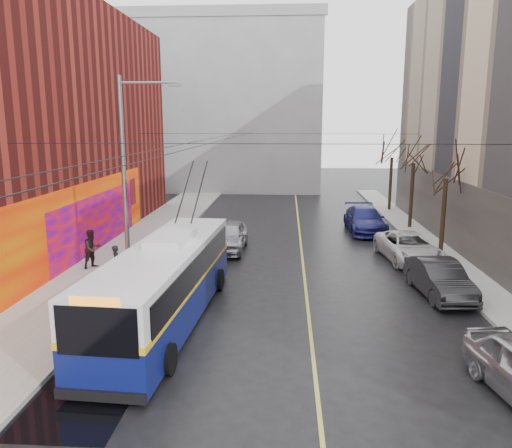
{
  "coord_description": "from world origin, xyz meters",
  "views": [
    {
      "loc": [
        0.62,
        -10.78,
        7.08
      ],
      "look_at": [
        -0.71,
        10.62,
        2.73
      ],
      "focal_mm": 35.0,
      "sensor_mm": 36.0,
      "label": 1
    }
  ],
  "objects_px": {
    "parked_car_c": "(409,247)",
    "parked_car_d": "(365,220)",
    "streetlight_pole": "(128,177)",
    "tree_far": "(392,148)",
    "tree_mid": "(414,151)",
    "parked_car_b": "(439,279)",
    "pedestrian_a": "(117,263)",
    "following_car": "(228,236)",
    "tree_near": "(447,164)",
    "pedestrian_b": "(92,249)",
    "trolleybus": "(165,282)"
  },
  "relations": [
    {
      "from": "parked_car_c",
      "to": "parked_car_d",
      "type": "xyz_separation_m",
      "value": [
        -1.2,
        7.02,
        0.08
      ]
    },
    {
      "from": "streetlight_pole",
      "to": "tree_far",
      "type": "xyz_separation_m",
      "value": [
        15.14,
        20.0,
        0.3
      ]
    },
    {
      "from": "tree_mid",
      "to": "streetlight_pole",
      "type": "bearing_deg",
      "value": -139.35
    },
    {
      "from": "parked_car_b",
      "to": "tree_mid",
      "type": "bearing_deg",
      "value": 76.32
    },
    {
      "from": "pedestrian_a",
      "to": "parked_car_d",
      "type": "bearing_deg",
      "value": -71.64
    },
    {
      "from": "streetlight_pole",
      "to": "pedestrian_a",
      "type": "xyz_separation_m",
      "value": [
        -0.79,
        0.28,
        -3.9
      ]
    },
    {
      "from": "parked_car_d",
      "to": "following_car",
      "type": "height_order",
      "value": "following_car"
    },
    {
      "from": "tree_near",
      "to": "pedestrian_b",
      "type": "xyz_separation_m",
      "value": [
        -17.78,
        -3.85,
        -3.88
      ]
    },
    {
      "from": "tree_mid",
      "to": "trolleybus",
      "type": "relative_size",
      "value": 0.58
    },
    {
      "from": "parked_car_d",
      "to": "pedestrian_b",
      "type": "height_order",
      "value": "pedestrian_b"
    },
    {
      "from": "parked_car_c",
      "to": "pedestrian_a",
      "type": "bearing_deg",
      "value": -168.48
    },
    {
      "from": "parked_car_b",
      "to": "pedestrian_b",
      "type": "height_order",
      "value": "pedestrian_b"
    },
    {
      "from": "parked_car_d",
      "to": "parked_car_b",
      "type": "bearing_deg",
      "value": -86.12
    },
    {
      "from": "tree_near",
      "to": "trolleybus",
      "type": "relative_size",
      "value": 0.56
    },
    {
      "from": "trolleybus",
      "to": "parked_car_d",
      "type": "height_order",
      "value": "trolleybus"
    },
    {
      "from": "parked_car_b",
      "to": "parked_car_c",
      "type": "relative_size",
      "value": 0.86
    },
    {
      "from": "tree_near",
      "to": "parked_car_c",
      "type": "distance_m",
      "value": 4.83
    },
    {
      "from": "tree_near",
      "to": "parked_car_d",
      "type": "distance_m",
      "value": 7.89
    },
    {
      "from": "tree_near",
      "to": "parked_car_d",
      "type": "height_order",
      "value": "tree_near"
    },
    {
      "from": "parked_car_d",
      "to": "parked_car_c",
      "type": "bearing_deg",
      "value": -81.94
    },
    {
      "from": "streetlight_pole",
      "to": "parked_car_b",
      "type": "height_order",
      "value": "streetlight_pole"
    },
    {
      "from": "tree_near",
      "to": "tree_mid",
      "type": "bearing_deg",
      "value": 90.0
    },
    {
      "from": "tree_mid",
      "to": "parked_car_c",
      "type": "xyz_separation_m",
      "value": [
        -2.0,
        -8.13,
        -4.52
      ]
    },
    {
      "from": "tree_near",
      "to": "pedestrian_a",
      "type": "height_order",
      "value": "tree_near"
    },
    {
      "from": "parked_car_b",
      "to": "streetlight_pole",
      "type": "bearing_deg",
      "value": 172.42
    },
    {
      "from": "trolleybus",
      "to": "pedestrian_a",
      "type": "bearing_deg",
      "value": 130.88
    },
    {
      "from": "parked_car_c",
      "to": "pedestrian_a",
      "type": "height_order",
      "value": "pedestrian_a"
    },
    {
      "from": "tree_near",
      "to": "tree_far",
      "type": "height_order",
      "value": "tree_far"
    },
    {
      "from": "pedestrian_a",
      "to": "pedestrian_b",
      "type": "xyz_separation_m",
      "value": [
        -1.85,
        1.87,
        0.14
      ]
    },
    {
      "from": "parked_car_d",
      "to": "pedestrian_a",
      "type": "distance_m",
      "value": 17.23
    },
    {
      "from": "streetlight_pole",
      "to": "trolleybus",
      "type": "bearing_deg",
      "value": -58.22
    },
    {
      "from": "streetlight_pole",
      "to": "following_car",
      "type": "distance_m",
      "value": 8.42
    },
    {
      "from": "tree_mid",
      "to": "parked_car_b",
      "type": "xyz_separation_m",
      "value": [
        -2.0,
        -13.53,
        -4.5
      ]
    },
    {
      "from": "parked_car_b",
      "to": "pedestrian_b",
      "type": "distance_m",
      "value": 16.01
    },
    {
      "from": "tree_mid",
      "to": "following_car",
      "type": "relative_size",
      "value": 1.38
    },
    {
      "from": "streetlight_pole",
      "to": "parked_car_d",
      "type": "xyz_separation_m",
      "value": [
        11.94,
        11.89,
        -4.03
      ]
    },
    {
      "from": "trolleybus",
      "to": "following_car",
      "type": "xyz_separation_m",
      "value": [
        1.01,
        10.51,
        -0.68
      ]
    },
    {
      "from": "trolleybus",
      "to": "parked_car_b",
      "type": "bearing_deg",
      "value": 21.52
    },
    {
      "from": "tree_far",
      "to": "pedestrian_b",
      "type": "xyz_separation_m",
      "value": [
        -17.78,
        -17.85,
        -4.05
      ]
    },
    {
      "from": "tree_far",
      "to": "parked_car_d",
      "type": "relative_size",
      "value": 1.17
    },
    {
      "from": "tree_mid",
      "to": "parked_car_c",
      "type": "height_order",
      "value": "tree_mid"
    },
    {
      "from": "parked_car_b",
      "to": "pedestrian_b",
      "type": "bearing_deg",
      "value": 165.09
    },
    {
      "from": "streetlight_pole",
      "to": "parked_car_c",
      "type": "bearing_deg",
      "value": 20.34
    },
    {
      "from": "tree_mid",
      "to": "pedestrian_b",
      "type": "distance_m",
      "value": 21.24
    },
    {
      "from": "parked_car_c",
      "to": "pedestrian_b",
      "type": "relative_size",
      "value": 2.78
    },
    {
      "from": "tree_far",
      "to": "pedestrian_b",
      "type": "relative_size",
      "value": 3.48
    },
    {
      "from": "streetlight_pole",
      "to": "tree_mid",
      "type": "xyz_separation_m",
      "value": [
        15.14,
        13.0,
        0.41
      ]
    },
    {
      "from": "tree_far",
      "to": "parked_car_d",
      "type": "distance_m",
      "value": 9.73
    },
    {
      "from": "pedestrian_a",
      "to": "pedestrian_b",
      "type": "height_order",
      "value": "pedestrian_b"
    },
    {
      "from": "tree_mid",
      "to": "pedestrian_b",
      "type": "height_order",
      "value": "tree_mid"
    }
  ]
}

